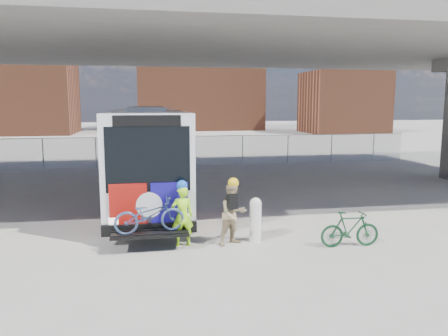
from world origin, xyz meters
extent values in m
plane|color=#9E9991|center=(0.00, 0.00, 0.00)|extent=(160.00, 160.00, 0.00)
cube|color=silver|center=(-2.00, 2.80, 1.95)|extent=(2.55, 12.00, 3.20)
cube|color=black|center=(-2.00, 3.30, 2.59)|extent=(2.61, 11.00, 1.28)
cube|color=black|center=(-2.00, -3.15, 2.33)|extent=(2.24, 0.12, 1.76)
cube|color=black|center=(-2.00, -3.15, 3.36)|extent=(1.78, 0.12, 0.30)
cube|color=black|center=(-2.00, -3.25, 0.45)|extent=(2.55, 0.20, 0.30)
cube|color=#99110B|center=(-2.55, -3.22, 1.10)|extent=(1.00, 0.08, 1.20)
cube|color=navy|center=(-1.45, -3.22, 1.10)|extent=(1.00, 0.08, 1.20)
cylinder|color=silver|center=(-2.00, -3.24, 1.10)|extent=(0.70, 0.06, 0.70)
cube|color=gray|center=(-2.00, 2.80, 3.62)|extent=(1.28, 7.20, 0.14)
cube|color=black|center=(-2.00, -3.75, 0.45)|extent=(2.00, 0.70, 0.06)
cylinder|color=black|center=(-3.15, -1.60, 0.50)|extent=(0.30, 1.00, 1.00)
cylinder|color=black|center=(-0.85, -1.60, 0.50)|extent=(0.30, 1.00, 1.00)
cylinder|color=black|center=(-3.15, 7.00, 0.50)|extent=(0.30, 1.00, 1.00)
cylinder|color=black|center=(-0.85, 7.00, 0.50)|extent=(0.30, 1.00, 1.00)
cube|color=#99110B|center=(-3.30, -1.00, 1.30)|extent=(0.06, 2.60, 1.70)
cube|color=navy|center=(-3.30, 0.60, 1.30)|extent=(0.06, 1.40, 1.70)
cube|color=#99110B|center=(-0.70, -1.00, 1.30)|extent=(0.06, 2.60, 1.70)
cube|color=navy|center=(-0.70, 0.60, 1.30)|extent=(0.06, 1.40, 1.70)
imported|color=#384E7B|center=(-2.00, -3.75, 0.96)|extent=(1.90, 0.94, 0.96)
cube|color=#605E59|center=(0.00, 4.00, 6.75)|extent=(40.00, 16.00, 1.50)
cube|color=#605E59|center=(0.00, 4.00, 7.55)|extent=(40.00, 0.60, 0.80)
cylinder|color=gray|center=(-8.00, 12.00, 0.90)|extent=(0.06, 0.06, 1.80)
cylinder|color=gray|center=(-4.00, 12.00, 0.90)|extent=(0.06, 0.06, 1.80)
cylinder|color=gray|center=(0.00, 12.00, 0.90)|extent=(0.06, 0.06, 1.80)
cylinder|color=gray|center=(4.00, 12.00, 0.90)|extent=(0.06, 0.06, 1.80)
cylinder|color=gray|center=(8.00, 12.00, 0.90)|extent=(0.06, 0.06, 1.80)
cylinder|color=gray|center=(12.00, 12.00, 0.90)|extent=(0.06, 0.06, 1.80)
plane|color=gray|center=(0.00, 12.00, 0.90)|extent=(30.00, 0.00, 30.00)
cube|color=gray|center=(0.00, 12.00, 1.82)|extent=(30.00, 0.05, 0.04)
cube|color=brown|center=(-18.00, 45.00, 5.00)|extent=(14.00, 10.00, 10.00)
cube|color=brown|center=(6.00, 52.00, 6.00)|extent=(18.00, 12.00, 12.00)
cube|color=brown|center=(24.00, 40.00, 4.00)|extent=(10.00, 8.00, 8.00)
cylinder|color=brown|center=(14.00, 55.00, 12.50)|extent=(2.20, 2.20, 25.00)
cylinder|color=white|center=(0.89, -3.50, 0.54)|extent=(0.33, 0.33, 1.08)
sphere|color=white|center=(0.89, -3.50, 1.08)|extent=(0.33, 0.33, 0.33)
imported|color=#A8FF1A|center=(-1.13, -3.50, 0.82)|extent=(0.64, 0.47, 1.64)
sphere|color=blue|center=(-1.13, -3.50, 1.66)|extent=(0.28, 0.28, 0.28)
imported|color=tan|center=(0.24, -3.64, 0.84)|extent=(1.00, 0.90, 1.68)
sphere|color=gold|center=(0.24, -3.64, 1.70)|extent=(0.29, 0.29, 0.29)
cube|color=black|center=(0.18, -3.82, 1.23)|extent=(0.32, 0.26, 0.40)
imported|color=#12391F|center=(3.26, -4.40, 0.49)|extent=(1.64, 0.53, 0.97)
camera|label=1|loc=(-2.05, -14.90, 3.80)|focal=35.00mm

